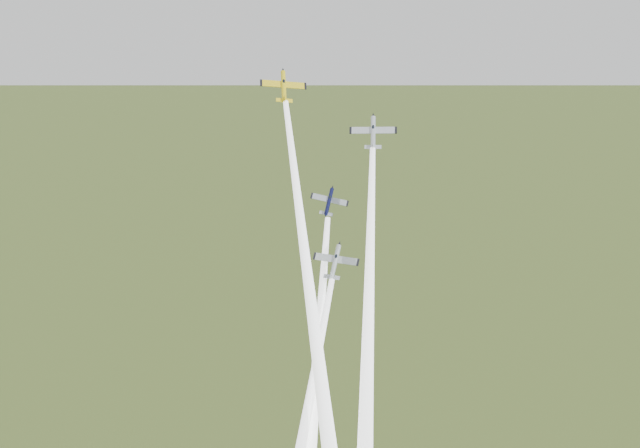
{
  "coord_description": "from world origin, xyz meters",
  "views": [
    {
      "loc": [
        29.56,
        -133.09,
        132.79
      ],
      "look_at": [
        0.0,
        -6.0,
        92.0
      ],
      "focal_mm": 45.0,
      "sensor_mm": 36.0,
      "label": 1
    }
  ],
  "objects": [
    {
      "name": "smoke_trail_navy",
      "position": [
        3.65,
        -25.12,
        71.49
      ],
      "size": [
        7.78,
        42.57,
        44.37
      ],
      "primitive_type": null,
      "rotation": [
        -0.76,
        0.0,
        0.12
      ],
      "color": "white"
    },
    {
      "name": "plane_silver_right",
      "position": [
        7.66,
        1.35,
        106.77
      ],
      "size": [
        9.2,
        7.71,
        6.92
      ],
      "primitive_type": null,
      "rotation": [
        0.81,
        -0.02,
        0.16
      ],
      "color": "silver"
    },
    {
      "name": "smoke_trail_yellow",
      "position": [
        2.08,
        -21.87,
        85.9
      ],
      "size": [
        22.55,
        47.83,
        53.2
      ],
      "primitive_type": null,
      "rotation": [
        -0.76,
        0.0,
        0.41
      ],
      "color": "white"
    },
    {
      "name": "smoke_trail_silver_right",
      "position": [
        11.09,
        -20.61,
        83.53
      ],
      "size": [
        8.93,
        41.72,
        43.58
      ],
      "primitive_type": null,
      "rotation": [
        -0.76,
        0.0,
        0.16
      ],
      "color": "white"
    },
    {
      "name": "plane_silver_low",
      "position": [
        4.1,
        -12.64,
        87.84
      ],
      "size": [
        8.17,
        6.36,
        6.77
      ],
      "primitive_type": null,
      "rotation": [
        0.81,
        0.06,
        -0.03
      ],
      "color": "#AAB3B9"
    },
    {
      "name": "plane_navy",
      "position": [
        0.83,
        -2.69,
        95.12
      ],
      "size": [
        7.11,
        6.22,
        6.73
      ],
      "primitive_type": null,
      "rotation": [
        0.81,
        0.2,
        0.12
      ],
      "color": "#0B0D33"
    },
    {
      "name": "plane_yellow",
      "position": [
        -8.57,
        2.75,
        113.95
      ],
      "size": [
        9.71,
        9.5,
        7.58
      ],
      "primitive_type": null,
      "rotation": [
        0.81,
        0.1,
        0.41
      ],
      "color": "yellow"
    }
  ]
}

